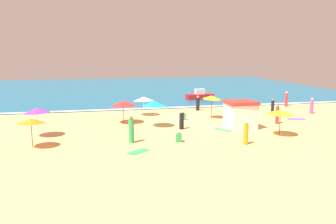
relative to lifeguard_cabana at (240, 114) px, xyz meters
name	(u,v)px	position (x,y,z in m)	size (l,w,h in m)	color
ground_plane	(187,119)	(-3.32, 4.59, -1.17)	(60.00, 60.00, 0.00)	#E5B26B
ocean_water	(144,88)	(-3.32, 32.59, -1.12)	(60.00, 44.00, 0.10)	#146B93
wave_breaker_foam	(172,107)	(-3.32, 10.89, -1.06)	(57.00, 0.70, 0.01)	white
lifeguard_cabana	(240,114)	(0.00, 0.00, 0.00)	(2.38, 2.22, 2.29)	white
beach_umbrella_0	(144,99)	(-7.04, 7.30, 0.51)	(2.33, 2.34, 1.93)	silver
beach_umbrella_1	(154,103)	(-6.92, 1.93, 0.85)	(2.68, 2.68, 2.24)	silver
beach_umbrella_2	(123,103)	(-9.33, 4.02, 0.64)	(2.49, 2.48, 2.07)	#4C3823
beach_umbrella_3	(281,112)	(1.81, -3.09, 0.64)	(2.76, 2.76, 2.02)	#4C3823
beach_umbrella_4	(31,121)	(-15.90, -2.60, 0.67)	(2.34, 2.34, 2.02)	#4C3823
beach_umbrella_5	(212,97)	(-0.95, 4.41, 0.86)	(2.40, 2.40, 2.25)	#4C3823
beach_umbrella_6	(37,110)	(-15.99, 0.46, 0.84)	(2.70, 2.71, 2.23)	silver
beach_tent	(245,107)	(3.39, 6.34, -0.57)	(2.37, 2.73, 1.19)	orange
beachgoer_0	(246,134)	(-1.75, -4.78, -0.41)	(0.46, 0.46, 1.62)	orange
beachgoer_1	(131,130)	(-9.36, -2.69, -0.27)	(0.54, 0.54, 1.92)	green
beachgoer_2	(182,120)	(-4.88, 0.65, -0.44)	(0.51, 0.51, 1.56)	black
beachgoer_3	(179,137)	(-6.09, -3.20, -0.82)	(0.45, 0.45, 0.82)	green
beachgoer_4	(242,111)	(1.83, 3.71, -0.39)	(0.42, 0.42, 1.62)	black
beachgoer_5	(273,106)	(6.04, 5.49, -0.42)	(0.43, 0.43, 1.56)	black
beachgoer_6	(277,115)	(3.91, 0.91, -0.36)	(0.36, 0.36, 1.70)	red
beachgoer_7	(198,104)	(-0.89, 8.99, -0.42)	(0.52, 0.52, 1.61)	black
beachgoer_8	(183,116)	(-3.80, 4.24, -0.79)	(0.46, 0.46, 0.89)	green
beachgoer_9	(312,106)	(9.96, 4.65, -0.40)	(0.40, 0.40, 1.64)	#D84CA5
beachgoer_10	(286,99)	(9.95, 9.34, -0.33)	(0.46, 0.46, 1.75)	red
beach_towel_0	(296,119)	(6.77, 2.33, -1.16)	(1.91, 1.37, 0.01)	#D84CA5
beach_towel_1	(139,152)	(-9.16, -4.97, -1.16)	(1.75, 1.60, 0.01)	green
beach_towel_2	(223,130)	(-1.66, -0.37, -1.16)	(1.47, 1.75, 0.01)	green
small_boat_0	(200,96)	(1.80, 16.74, -0.61)	(3.76, 1.59, 1.36)	red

